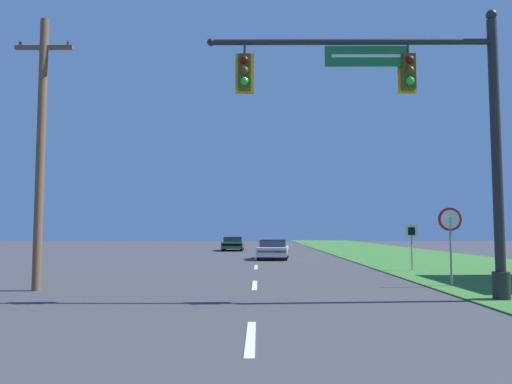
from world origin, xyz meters
The scene contains 8 objects.
grass_verge_right centered at (10.50, 30.00, 0.02)m, with size 10.00×110.00×0.04m.
road_center_line centered at (0.00, 22.00, 0.01)m, with size 0.16×34.80×0.01m.
signal_mast centered at (4.57, 10.46, 4.62)m, with size 7.87×0.47×7.69m.
car_ahead centered at (1.05, 28.82, 0.60)m, with size 2.17×4.35×1.19m.
far_car centered at (-2.14, 41.95, 0.60)m, with size 1.82×4.56×1.19m.
stop_sign centered at (6.33, 13.61, 1.86)m, with size 0.76×0.07×2.50m.
route_sign_post centered at (6.92, 19.66, 1.53)m, with size 0.55×0.06×2.03m.
utility_pole_near centered at (-6.56, 12.53, 4.35)m, with size 1.80×0.26×8.39m.
Camera 1 is at (0.14, -2.57, 1.82)m, focal length 35.00 mm.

